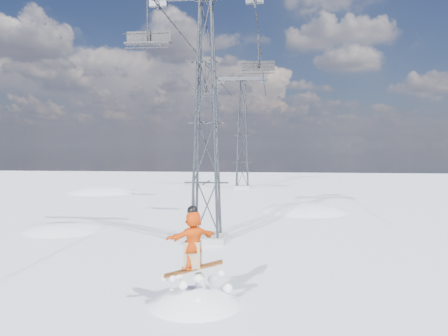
# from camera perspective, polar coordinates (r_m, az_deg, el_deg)

# --- Properties ---
(ground) EXTENTS (120.00, 120.00, 0.00)m
(ground) POSITION_cam_1_polar(r_m,az_deg,el_deg) (13.22, -11.28, -16.85)
(ground) COLOR white
(ground) RESTS_ON ground
(snow_terrain) EXTENTS (39.00, 37.00, 22.00)m
(snow_terrain) POSITION_cam_1_polar(r_m,az_deg,el_deg) (36.96, -8.11, -19.40)
(snow_terrain) COLOR white
(snow_terrain) RESTS_ON ground
(lift_tower_near) EXTENTS (5.20, 1.80, 11.43)m
(lift_tower_near) POSITION_cam_1_polar(r_m,az_deg,el_deg) (20.10, -2.34, 5.83)
(lift_tower_near) COLOR #999999
(lift_tower_near) RESTS_ON ground
(lift_tower_far) EXTENTS (5.20, 1.80, 11.43)m
(lift_tower_far) POSITION_cam_1_polar(r_m,az_deg,el_deg) (44.96, 2.42, 4.26)
(lift_tower_far) COLOR #999999
(lift_tower_far) RESTS_ON ground
(haul_cables) EXTENTS (4.46, 51.00, 0.06)m
(haul_cables) POSITION_cam_1_polar(r_m,az_deg,el_deg) (32.13, 0.79, 14.45)
(haul_cables) COLOR black
(haul_cables) RESTS_ON ground
(lift_chair_near) EXTENTS (1.92, 0.55, 2.39)m
(lift_chair_near) POSITION_cam_1_polar(r_m,az_deg,el_deg) (19.35, -9.89, 16.30)
(lift_chair_near) COLOR black
(lift_chair_near) RESTS_ON ground
(lift_chair_mid) EXTENTS (1.86, 0.54, 2.31)m
(lift_chair_mid) POSITION_cam_1_polar(r_m,az_deg,el_deg) (25.82, 4.50, 13.08)
(lift_chair_mid) COLOR black
(lift_chair_mid) RESTS_ON ground
(lift_chair_far) EXTENTS (2.12, 0.61, 2.63)m
(lift_chair_far) POSITION_cam_1_polar(r_m,az_deg,el_deg) (34.80, -2.43, 10.05)
(lift_chair_far) COLOR black
(lift_chair_far) RESTS_ON ground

